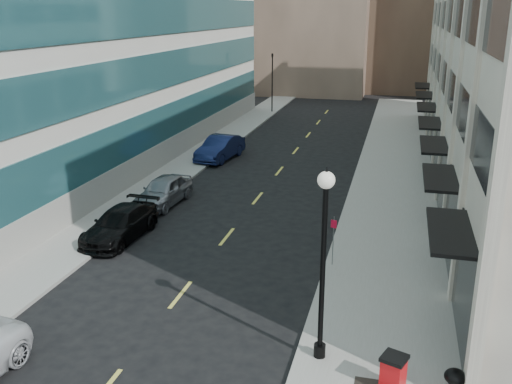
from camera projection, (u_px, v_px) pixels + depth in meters
The scene contains 14 objects.
sidewalk_right at pixel (391, 208), 30.98m from camera, with size 5.00×80.00×0.15m, color gray.
sidewalk_left at pixel (153, 189), 34.27m from camera, with size 3.00×80.00×0.15m, color gray.
building_left at pixel (62, 15), 39.93m from camera, with size 16.14×46.00×20.00m.
skyline_tan_far at pixel (262, 5), 86.22m from camera, with size 12.00×14.00×22.00m, color #997A64.
skyline_stone at pixel (498, 13), 67.93m from camera, with size 10.00×14.00×20.00m, color beige.
road_centerline at pixel (244, 216), 30.00m from camera, with size 0.15×68.20×0.01m.
traffic_signal at pixel (272, 57), 58.15m from camera, with size 0.66×0.66×6.98m.
car_black_pickup at pixel (120, 224), 26.79m from camera, with size 2.04×5.01×1.45m, color black.
car_silver_sedan at pixel (164, 191), 31.54m from camera, with size 1.86×4.64×1.58m, color gray.
car_blue_sedan at pixel (220, 148), 41.02m from camera, with size 1.79×5.14×1.69m, color #121B44.
trash_bin at pixel (393, 372), 15.87m from camera, with size 0.85×0.85×1.08m.
lamppost at pixel (324, 250), 16.50m from camera, with size 0.50×0.50×6.06m.
sign_post at pixel (333, 234), 23.47m from camera, with size 0.25×0.10×2.14m.
urn_planter at pixel (455, 380), 15.61m from camera, with size 0.60×0.60×0.84m.
Camera 1 is at (7.60, -10.15, 10.35)m, focal length 40.00 mm.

